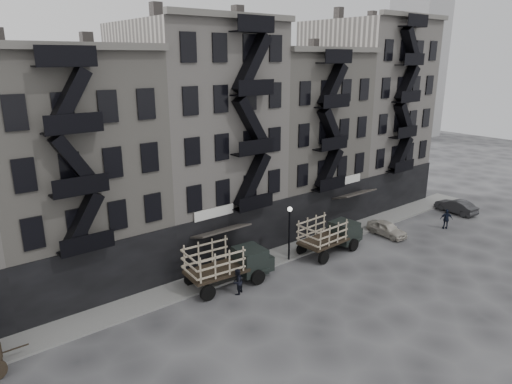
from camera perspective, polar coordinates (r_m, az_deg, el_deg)
ground at (r=30.97m, az=3.25°, el=-11.70°), size 140.00×140.00×0.00m
sidewalk at (r=33.51m, az=-1.07°, el=-9.23°), size 55.00×2.50×0.15m
building_midwest at (r=31.98m, az=-22.49°, el=2.36°), size 10.00×11.35×16.20m
building_center at (r=35.72m, az=-7.14°, el=6.52°), size 10.00×11.35×18.20m
building_mideast at (r=41.91m, az=4.69°, el=6.68°), size 10.00×11.35×16.20m
building_east at (r=49.03m, az=13.42°, el=9.49°), size 10.00×11.35×19.20m
lamp_post at (r=33.41m, az=4.20°, el=-4.30°), size 0.36×0.36×4.28m
stake_truck_west at (r=30.50m, az=-3.59°, el=-8.55°), size 6.19×2.93×3.02m
stake_truck_east at (r=35.77m, az=9.29°, el=-4.99°), size 5.87×2.65×2.89m
car_east at (r=40.46m, az=16.03°, el=-4.42°), size 1.67×3.69×1.23m
car_far at (r=48.50m, az=23.72°, el=-1.65°), size 1.86×4.18×1.33m
pedestrian_mid at (r=29.69m, az=-2.36°, el=-11.14°), size 1.03×0.95×1.72m
policeman at (r=43.66m, az=22.69°, el=-3.14°), size 1.06×1.05×1.80m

